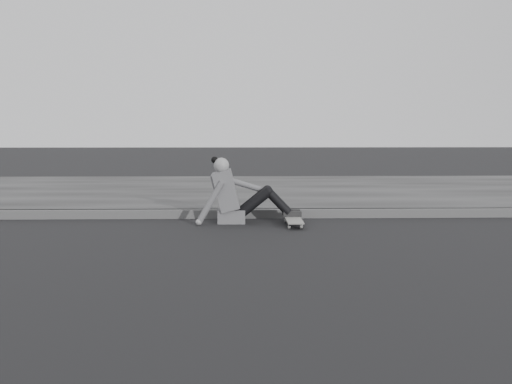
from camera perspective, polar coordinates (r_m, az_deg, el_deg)
ground at (r=5.58m, az=11.40°, el=-6.45°), size 80.00×80.00×0.00m
curb at (r=8.07m, az=7.30°, el=-2.12°), size 24.00×0.16×0.12m
sidewalk at (r=11.04m, az=4.89°, el=0.09°), size 24.00×6.00×0.12m
skateboard at (r=7.36m, az=3.76°, el=-2.78°), size 0.20×0.78×0.09m
seated_woman at (r=7.53m, az=-1.98°, el=-0.35°), size 1.38×0.46×0.88m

